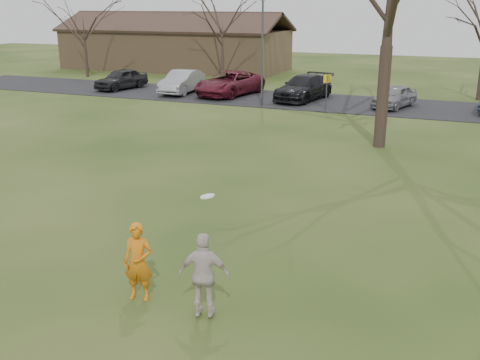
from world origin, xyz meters
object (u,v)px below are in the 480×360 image
at_px(car_0, 121,79).
at_px(car_1, 182,82).
at_px(car_2, 230,83).
at_px(car_4, 395,96).
at_px(player_defender, 138,262).
at_px(catching_play, 204,275).
at_px(building, 175,48).
at_px(lamp_post, 262,37).
at_px(car_3, 304,88).

distance_m(car_0, car_1, 4.83).
xyz_separation_m(car_2, car_4, (10.66, -0.66, -0.14)).
height_order(player_defender, car_0, player_defender).
bearing_deg(player_defender, catching_play, -18.33).
distance_m(player_defender, car_1, 27.57).
relative_size(catching_play, building, 0.12).
height_order(car_4, building, building).
xyz_separation_m(car_0, building, (-2.61, 13.03, 1.19)).
xyz_separation_m(car_1, lamp_post, (6.56, -2.45, 3.18)).
distance_m(car_3, building, 20.26).
bearing_deg(lamp_post, car_2, 139.06).
relative_size(car_4, building, 0.18).
relative_size(catching_play, lamp_post, 0.39).
bearing_deg(car_4, car_1, -163.90).
bearing_deg(lamp_post, car_1, 159.54).
bearing_deg(catching_play, player_defender, 173.73).
bearing_deg(lamp_post, building, 132.09).
distance_m(catching_play, building, 43.47).
bearing_deg(catching_play, building, 118.76).
distance_m(car_1, building, 15.07).
height_order(car_1, building, building).
xyz_separation_m(player_defender, car_3, (-3.56, 25.25, -0.03)).
xyz_separation_m(catching_play, lamp_post, (-6.91, 22.59, 3.05)).
height_order(car_0, lamp_post, lamp_post).
relative_size(car_2, car_4, 1.49).
height_order(car_3, car_4, car_3).
distance_m(car_2, car_3, 5.02).
xyz_separation_m(car_1, catching_play, (13.47, -25.04, 0.12)).
bearing_deg(catching_play, car_2, 111.79).
bearing_deg(player_defender, car_4, 73.11).
relative_size(car_2, lamp_post, 0.89).
bearing_deg(car_3, car_1, -166.79).
bearing_deg(player_defender, car_0, 111.85).
bearing_deg(car_1, player_defender, -67.33).
xyz_separation_m(player_defender, lamp_post, (-5.34, 22.42, 3.14)).
bearing_deg(lamp_post, car_0, 167.77).
height_order(car_3, building, building).
bearing_deg(building, player_defender, -62.98).
height_order(player_defender, car_1, player_defender).
height_order(player_defender, building, building).
relative_size(car_3, lamp_post, 0.83).
distance_m(car_1, catching_play, 28.43).
xyz_separation_m(car_3, building, (-15.77, 12.67, 1.13)).
relative_size(car_1, lamp_post, 0.73).
relative_size(car_3, building, 0.25).
bearing_deg(catching_play, lamp_post, 107.00).
distance_m(player_defender, catching_play, 1.58).
bearing_deg(car_3, car_0, -167.85).
xyz_separation_m(car_3, car_4, (5.64, -0.68, -0.12)).
bearing_deg(car_0, building, 113.85).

